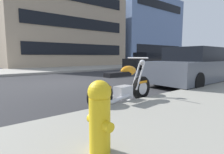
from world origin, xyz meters
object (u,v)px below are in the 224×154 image
Objects in this scene: parked_motorcycle at (124,87)px; car_opposite_curb at (148,61)px; fire_hydrant at (100,115)px; parked_car_across_street at (196,67)px.

parked_motorcycle is 12.40m from car_opposite_curb.
car_opposite_curb is (9.78, 7.61, 0.28)m from parked_motorcycle.
fire_hydrant is at bearing 40.23° from car_opposite_curb.
parked_motorcycle is 4.46m from parked_car_across_street.
parked_car_across_street reaches higher than car_opposite_curb.
parked_car_across_street is 8.90m from car_opposite_curb.
fire_hydrant is at bearing -143.83° from parked_motorcycle.
parked_car_across_street is at bearing 0.79° from parked_motorcycle.
car_opposite_curb is at bearing 32.15° from parked_motorcycle.
car_opposite_curb is 14.76m from fire_hydrant.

